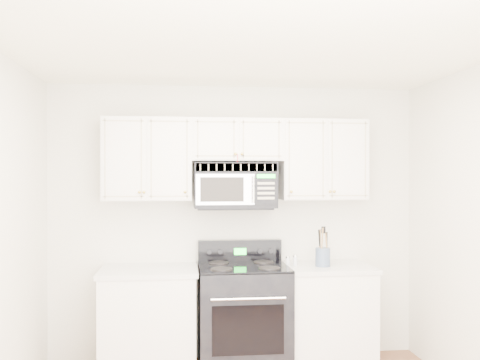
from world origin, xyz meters
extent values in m
cube|color=white|center=(0.00, 0.00, 2.60)|extent=(3.50, 3.50, 0.01)
cube|color=beige|center=(0.00, 1.75, 1.30)|extent=(3.50, 0.01, 2.60)
cube|color=beige|center=(0.00, -1.75, 1.30)|extent=(3.50, 0.01, 2.60)
cube|color=silver|center=(-0.80, 1.44, 0.44)|extent=(0.82, 0.63, 0.88)
cube|color=beige|center=(-0.80, 1.44, 0.90)|extent=(0.86, 0.65, 0.04)
cube|color=silver|center=(0.80, 1.44, 0.44)|extent=(0.82, 0.63, 0.88)
cube|color=beige|center=(0.80, 1.44, 0.90)|extent=(0.86, 0.65, 0.04)
cube|color=black|center=(0.80, 1.48, 0.05)|extent=(0.82, 0.55, 0.10)
cube|color=black|center=(0.04, 1.41, 0.46)|extent=(0.80, 0.68, 0.92)
cube|color=black|center=(0.04, 1.06, 0.45)|extent=(0.61, 0.01, 0.42)
cylinder|color=silver|center=(0.04, 1.04, 0.72)|extent=(0.63, 0.02, 0.02)
cube|color=black|center=(0.04, 1.41, 0.93)|extent=(0.80, 0.68, 0.02)
cube|color=black|center=(0.04, 1.71, 1.02)|extent=(0.80, 0.08, 0.21)
cube|color=#1AE22D|center=(0.04, 1.67, 1.02)|extent=(0.12, 0.00, 0.06)
cube|color=silver|center=(-0.82, 1.58, 1.90)|extent=(0.80, 0.33, 0.75)
cube|color=silver|center=(0.82, 1.58, 1.90)|extent=(0.80, 0.33, 0.75)
cube|color=silver|center=(0.00, 1.58, 2.08)|extent=(0.84, 0.33, 0.39)
sphere|color=gold|center=(-0.84, 1.40, 1.60)|extent=(0.03, 0.03, 0.03)
sphere|color=gold|center=(-0.48, 1.40, 1.60)|extent=(0.03, 0.03, 0.03)
sphere|color=gold|center=(0.48, 1.40, 1.60)|extent=(0.03, 0.03, 0.03)
sphere|color=gold|center=(0.84, 1.40, 1.60)|extent=(0.03, 0.03, 0.03)
sphere|color=gold|center=(-0.03, 1.40, 1.94)|extent=(0.03, 0.03, 0.03)
sphere|color=gold|center=(0.03, 1.40, 1.94)|extent=(0.03, 0.03, 0.03)
cylinder|color=red|center=(-0.01, 1.40, 1.88)|extent=(0.01, 0.00, 0.12)
sphere|color=gold|center=(-0.01, 1.40, 1.82)|extent=(0.04, 0.04, 0.04)
cube|color=black|center=(-0.02, 1.56, 1.66)|extent=(0.75, 0.38, 0.41)
cube|color=#B8AD91|center=(-0.02, 1.38, 1.82)|extent=(0.73, 0.01, 0.07)
cube|color=silver|center=(-0.12, 1.37, 1.62)|extent=(0.53, 0.01, 0.28)
cube|color=black|center=(-0.15, 1.36, 1.62)|extent=(0.39, 0.01, 0.22)
cube|color=black|center=(0.24, 1.37, 1.62)|extent=(0.21, 0.01, 0.28)
cube|color=#1AE22D|center=(0.24, 1.36, 1.74)|extent=(0.17, 0.00, 0.03)
cylinder|color=silver|center=(0.12, 1.33, 1.62)|extent=(0.02, 0.02, 0.24)
cylinder|color=#4B566E|center=(0.77, 1.37, 1.00)|extent=(0.13, 0.13, 0.17)
cylinder|color=olive|center=(0.80, 1.37, 1.09)|extent=(0.01, 0.01, 0.29)
cylinder|color=black|center=(0.75, 1.41, 1.10)|extent=(0.01, 0.01, 0.31)
cylinder|color=olive|center=(0.75, 1.34, 1.11)|extent=(0.01, 0.01, 0.34)
cylinder|color=black|center=(0.80, 1.37, 1.09)|extent=(0.01, 0.01, 0.29)
cylinder|color=olive|center=(0.75, 1.41, 1.10)|extent=(0.01, 0.01, 0.31)
cylinder|color=silver|center=(0.45, 1.42, 0.96)|extent=(0.04, 0.04, 0.08)
cylinder|color=silver|center=(0.45, 1.42, 1.00)|extent=(0.04, 0.04, 0.01)
cylinder|color=silver|center=(0.53, 1.44, 0.96)|extent=(0.04, 0.04, 0.08)
cylinder|color=silver|center=(0.53, 1.44, 1.01)|extent=(0.04, 0.04, 0.02)
camera|label=1|loc=(-0.52, -3.36, 1.75)|focal=40.00mm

